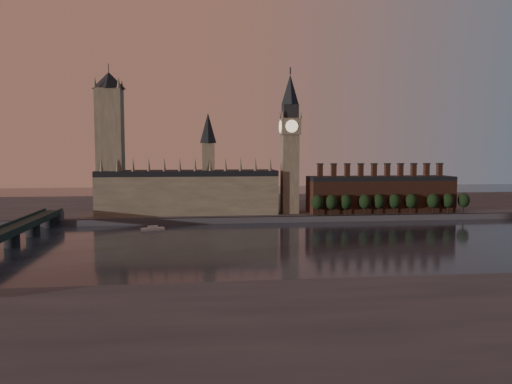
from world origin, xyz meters
TOP-DOWN VIEW (x-y plane):
  - ground at (0.00, 0.00)m, footprint 900.00×900.00m
  - north_bank at (0.00, 178.04)m, footprint 900.00×182.00m
  - palace_of_westminster at (-64.41, 114.91)m, footprint 130.00×30.30m
  - victoria_tower at (-120.00, 115.00)m, footprint 24.00×24.00m
  - big_ben at (10.00, 110.00)m, footprint 15.00×15.00m
  - chimney_block at (80.00, 110.00)m, footprint 110.00×25.00m
  - embankment_tree_0 at (27.40, 94.34)m, footprint 8.60×8.60m
  - embankment_tree_1 at (37.38, 93.70)m, footprint 8.60×8.60m
  - embankment_tree_2 at (48.25, 94.55)m, footprint 8.60×8.60m
  - embankment_tree_3 at (62.56, 94.29)m, footprint 8.60×8.60m
  - embankment_tree_4 at (73.22, 95.14)m, footprint 8.60×8.60m
  - embankment_tree_5 at (85.31, 95.22)m, footprint 8.60×8.60m
  - embankment_tree_6 at (97.99, 94.95)m, footprint 8.60×8.60m
  - embankment_tree_7 at (114.36, 93.81)m, footprint 8.60×8.60m
  - embankment_tree_8 at (126.40, 94.46)m, footprint 8.60×8.60m
  - embankment_tree_9 at (139.10, 94.95)m, footprint 8.60×8.60m
  - river_boat at (-86.62, 64.75)m, footprint 14.96×7.87m

SIDE VIEW (x-z plane):
  - ground at x=0.00m, z-range 0.00..0.00m
  - river_boat at x=-86.62m, z-range -0.34..2.54m
  - north_bank at x=0.00m, z-range 0.00..4.00m
  - embankment_tree_0 at x=27.40m, z-range 6.03..20.91m
  - embankment_tree_1 at x=37.38m, z-range 6.03..20.91m
  - embankment_tree_2 at x=48.25m, z-range 6.03..20.91m
  - embankment_tree_3 at x=62.56m, z-range 6.03..20.91m
  - embankment_tree_4 at x=73.22m, z-range 6.03..20.91m
  - embankment_tree_5 at x=85.31m, z-range 6.03..20.91m
  - embankment_tree_6 at x=97.99m, z-range 6.03..20.91m
  - embankment_tree_7 at x=114.36m, z-range 6.03..20.91m
  - embankment_tree_8 at x=126.40m, z-range 6.03..20.91m
  - embankment_tree_9 at x=139.10m, z-range 6.03..20.91m
  - chimney_block at x=80.00m, z-range -0.68..36.32m
  - palace_of_westminster at x=-64.41m, z-range -15.37..58.63m
  - big_ben at x=10.00m, z-range 3.33..110.33m
  - victoria_tower at x=-120.00m, z-range 5.09..113.09m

